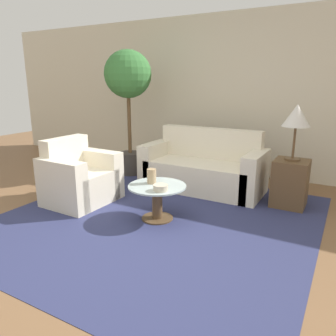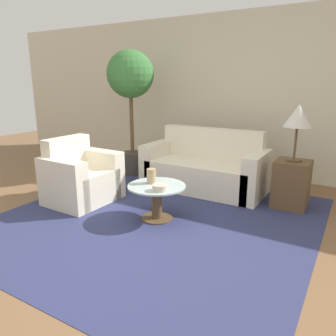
% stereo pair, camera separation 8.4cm
% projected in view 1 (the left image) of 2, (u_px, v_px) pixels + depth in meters
% --- Properties ---
extents(ground_plane, '(14.00, 14.00, 0.00)m').
position_uv_depth(ground_plane, '(121.00, 245.00, 3.18)').
color(ground_plane, brown).
extents(wall_back, '(10.00, 0.06, 2.60)m').
position_uv_depth(wall_back, '(231.00, 96.00, 5.42)').
color(wall_back, beige).
rests_on(wall_back, ground_plane).
extents(rug, '(3.40, 3.45, 0.01)m').
position_uv_depth(rug, '(157.00, 219.00, 3.77)').
color(rug, navy).
rests_on(rug, ground_plane).
extents(sofa_main, '(1.74, 0.77, 0.87)m').
position_uv_depth(sofa_main, '(204.00, 169.00, 4.79)').
color(sofa_main, beige).
rests_on(sofa_main, ground_plane).
extents(armchair, '(0.73, 0.88, 0.83)m').
position_uv_depth(armchair, '(79.00, 180.00, 4.26)').
color(armchair, beige).
rests_on(armchair, ground_plane).
extents(coffee_table, '(0.65, 0.65, 0.41)m').
position_uv_depth(coffee_table, '(157.00, 197.00, 3.70)').
color(coffee_table, brown).
rests_on(coffee_table, ground_plane).
extents(side_table, '(0.41, 0.41, 0.59)m').
position_uv_depth(side_table, '(290.00, 183.00, 4.10)').
color(side_table, brown).
rests_on(side_table, ground_plane).
extents(table_lamp, '(0.33, 0.33, 0.68)m').
position_uv_depth(table_lamp, '(297.00, 117.00, 3.89)').
color(table_lamp, brown).
rests_on(table_lamp, side_table).
extents(potted_plant, '(0.76, 0.76, 2.02)m').
position_uv_depth(potted_plant, '(128.00, 85.00, 5.24)').
color(potted_plant, '#3D3833').
rests_on(potted_plant, ground_plane).
extents(vase, '(0.10, 0.10, 0.17)m').
position_uv_depth(vase, '(152.00, 176.00, 3.72)').
color(vase, tan).
rests_on(vase, coffee_table).
extents(bowl, '(0.16, 0.16, 0.07)m').
position_uv_depth(bowl, '(161.00, 188.00, 3.48)').
color(bowl, beige).
rests_on(bowl, coffee_table).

